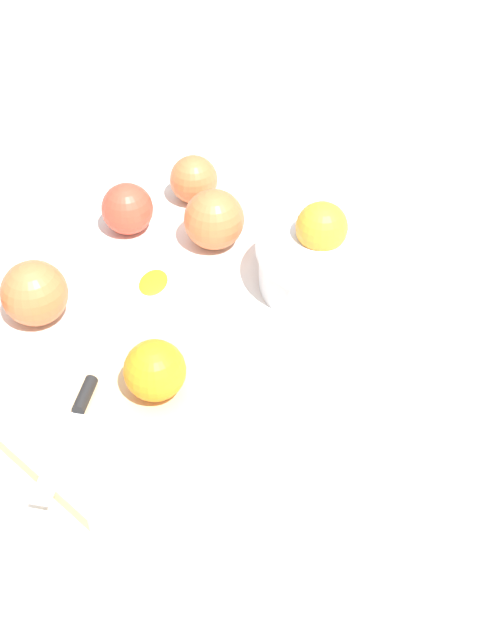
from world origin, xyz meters
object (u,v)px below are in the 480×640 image
(apple_front_left_2, at_px, (194,179))
(bowl, at_px, (325,258))
(apple_front_right, at_px, (34,293))
(apple_front_left_3, at_px, (214,219))
(apple_front_left, at_px, (127,209))
(cutting_board, at_px, (128,400))
(orange_on_board, at_px, (155,370))
(knife, at_px, (74,420))

(apple_front_left_2, bearing_deg, bowl, 80.14)
(apple_front_right, xyz_separation_m, apple_front_left_3, (-0.24, 0.08, 0.00))
(apple_front_left, bearing_deg, apple_front_left_2, 167.29)
(cutting_board, relative_size, apple_front_left_3, 3.13)
(orange_on_board, bearing_deg, bowl, 173.46)
(cutting_board, height_order, apple_front_right, apple_front_right)
(orange_on_board, distance_m, apple_front_left, 0.32)
(cutting_board, distance_m, apple_front_left_3, 0.30)
(cutting_board, relative_size, apple_front_right, 3.19)
(bowl, bearing_deg, apple_front_left, -76.12)
(apple_front_left, distance_m, apple_front_left_3, 0.12)
(bowl, relative_size, apple_front_left, 2.50)
(apple_front_left, xyz_separation_m, apple_front_left_3, (-0.05, 0.11, 0.01))
(apple_front_left_3, bearing_deg, apple_front_right, -17.94)
(knife, distance_m, apple_front_left_3, 0.36)
(bowl, relative_size, orange_on_board, 2.70)
(orange_on_board, relative_size, apple_front_right, 0.83)
(knife, height_order, apple_front_left_3, apple_front_left_3)
(apple_front_left_3, bearing_deg, orange_on_board, 26.43)
(apple_front_right, bearing_deg, cutting_board, 78.45)
(bowl, relative_size, apple_front_right, 2.23)
(apple_front_left_3, bearing_deg, apple_front_left_2, -125.88)
(apple_front_right, xyz_separation_m, apple_front_left_2, (-0.31, -0.01, -0.01))
(cutting_board, xyz_separation_m, apple_front_left_2, (-0.35, -0.19, 0.02))
(knife, relative_size, apple_front_right, 1.83)
(apple_front_right, bearing_deg, apple_front_left_3, 162.06)
(apple_front_left_2, bearing_deg, knife, 23.71)
(bowl, bearing_deg, apple_front_left_3, -82.53)
(orange_on_board, xyz_separation_m, apple_front_left, (-0.21, -0.24, -0.02))
(cutting_board, bearing_deg, orange_on_board, 132.37)
(cutting_board, xyz_separation_m, apple_front_left_3, (-0.28, -0.10, 0.03))
(cutting_board, relative_size, apple_front_left_2, 3.68)
(cutting_board, xyz_separation_m, apple_front_left, (-0.23, -0.22, 0.02))
(apple_front_right, height_order, apple_front_left_2, apple_front_right)
(apple_front_left_2, bearing_deg, apple_front_left_3, 54.12)
(cutting_board, bearing_deg, apple_front_right, -101.55)
(cutting_board, bearing_deg, apple_front_left_2, -150.70)
(apple_front_right, relative_size, apple_front_left_2, 1.15)
(knife, xyz_separation_m, apple_front_left_2, (-0.41, -0.18, 0.01))
(apple_front_right, height_order, apple_front_left_3, apple_front_left_3)
(bowl, bearing_deg, orange_on_board, -6.54)
(orange_on_board, relative_size, apple_front_left, 0.93)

